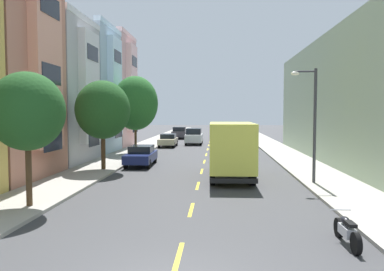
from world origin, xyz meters
name	(u,v)px	position (x,y,z in m)	size (l,w,h in m)	color
ground_plane	(207,151)	(0.00, 30.00, 0.00)	(160.00, 160.00, 0.00)	#38383A
sidewalk_left	(132,152)	(-7.10, 28.00, 0.07)	(3.20, 120.00, 0.14)	#A39E93
sidewalk_right	(284,153)	(7.10, 28.00, 0.07)	(3.20, 120.00, 0.14)	#A39E93
lane_centerline_dashes	(205,158)	(0.00, 24.50, 0.00)	(0.14, 47.20, 0.01)	yellow
townhouse_third_dove_grey	(7,93)	(-14.72, 20.16, 5.25)	(12.85, 6.99, 10.91)	#A8A8AD
townhouse_fourth_powder_blue	(45,92)	(-15.05, 27.35, 5.73)	(13.52, 6.99, 11.87)	#9EB7CC
townhouse_fifth_rose	(77,92)	(-14.71, 34.54, 6.06)	(12.83, 6.99, 12.53)	#CC9E9E
street_tree_nearest	(27,112)	(-6.40, 6.67, 3.86)	(2.91, 2.91, 5.27)	#47331E
street_tree_second	(103,110)	(-6.40, 16.64, 3.99)	(3.52, 3.52, 5.75)	#47331E
street_tree_third	(135,103)	(-6.40, 26.61, 4.66)	(4.09, 4.09, 6.97)	#47331E
street_lamp	(312,116)	(5.93, 12.62, 3.65)	(1.35, 0.28, 5.97)	#38383D
delivery_box_truck	(231,146)	(1.80, 14.48, 1.85)	(2.46, 7.22, 3.24)	#D8D84C
parked_pickup_charcoal	(180,133)	(-4.45, 48.56, 0.83)	(2.15, 5.35, 1.73)	#333338
parked_pickup_black	(244,136)	(4.47, 42.21, 0.83)	(2.08, 5.33, 1.73)	black
parked_sedan_navy	(141,155)	(-4.47, 19.43, 0.75)	(1.90, 4.54, 1.43)	navy
parked_sedan_silver	(247,140)	(4.26, 35.48, 0.75)	(1.93, 4.55, 1.43)	#B2B5BA
parked_sedan_champagne	(168,140)	(-4.50, 34.94, 0.75)	(1.82, 4.51, 1.43)	tan
moving_white_sedan	(194,136)	(-1.80, 38.39, 0.99)	(1.95, 4.80, 1.93)	silver
parked_motorcycle	(347,231)	(4.75, 3.21, 0.41)	(0.62, 2.05, 0.90)	black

